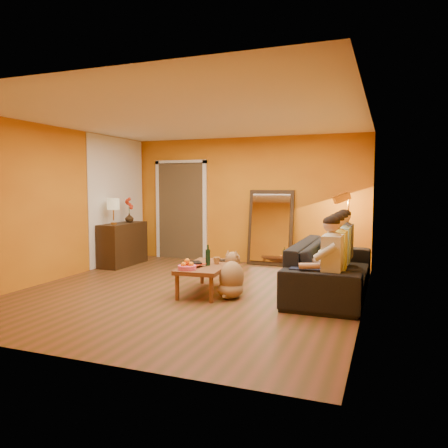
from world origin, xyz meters
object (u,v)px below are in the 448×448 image
at_px(wine_bottle, 208,255).
at_px(coffee_table, 206,278).
at_px(table_lamp, 113,211).
at_px(sofa, 331,268).
at_px(laptop, 226,261).
at_px(person_far_right, 345,247).
at_px(person_mid_right, 341,252).
at_px(dog, 232,274).
at_px(mirror_frame, 271,228).
at_px(sideboard, 123,244).
at_px(floor_lamp, 348,235).
at_px(person_far_left, 332,264).
at_px(tumbler, 217,261).
at_px(vase, 129,218).
at_px(person_mid_left, 337,258).

bearing_deg(wine_bottle, coffee_table, 135.00).
bearing_deg(table_lamp, sofa, -7.68).
xyz_separation_m(wine_bottle, laptop, (0.13, 0.40, -0.14)).
bearing_deg(person_far_right, person_mid_right, -90.00).
bearing_deg(person_far_right, laptop, -151.29).
xyz_separation_m(sofa, person_mid_right, (0.13, 0.10, 0.23)).
xyz_separation_m(person_far_right, laptop, (-1.71, -0.94, -0.18)).
xyz_separation_m(dog, person_mid_right, (1.44, 0.87, 0.28)).
height_order(mirror_frame, sideboard, mirror_frame).
relative_size(mirror_frame, person_mid_right, 1.25).
relative_size(coffee_table, dog, 1.82).
height_order(floor_lamp, person_far_left, floor_lamp).
bearing_deg(laptop, table_lamp, 143.76).
relative_size(coffee_table, person_far_right, 1.00).
relative_size(sideboard, wine_bottle, 3.81).
bearing_deg(tumbler, laptop, 75.38).
bearing_deg(person_far_right, table_lamp, -178.97).
relative_size(mirror_frame, person_far_right, 1.25).
relative_size(sofa, vase, 14.31).
bearing_deg(sideboard, vase, 90.00).
distance_m(sideboard, floor_lamp, 4.40).
height_order(sofa, tumbler, sofa).
xyz_separation_m(sideboard, coffee_table, (2.48, -1.51, -0.21)).
height_order(dog, laptop, dog).
bearing_deg(person_far_left, tumbler, 164.78).
relative_size(person_far_left, person_mid_left, 1.00).
bearing_deg(person_far_left, table_lamp, 160.22).
bearing_deg(mirror_frame, person_far_left, -61.84).
bearing_deg(person_far_right, vase, 173.84).
bearing_deg(person_far_left, sofa, 97.41).
xyz_separation_m(sideboard, person_mid_right, (4.37, -0.77, 0.18)).
height_order(sofa, person_far_left, person_far_left).
bearing_deg(mirror_frame, dog, -87.00).
bearing_deg(vase, wine_bottle, -35.60).
distance_m(dog, person_far_right, 2.04).
xyz_separation_m(mirror_frame, vase, (-2.79, -0.83, 0.18)).
bearing_deg(sofa, vase, 75.18).
height_order(table_lamp, person_far_left, table_lamp).
xyz_separation_m(dog, tumbler, (-0.34, 0.26, 0.14)).
height_order(table_lamp, vase, table_lamp).
xyz_separation_m(person_far_right, tumbler, (-1.77, -1.17, -0.14)).
xyz_separation_m(table_lamp, person_far_right, (4.37, 0.08, -0.49)).
bearing_deg(tumbler, person_far_right, 33.38).
height_order(wine_bottle, vase, vase).
bearing_deg(floor_lamp, dog, -144.88).
height_order(sideboard, sofa, sideboard).
distance_m(coffee_table, person_far_right, 2.32).
height_order(sofa, laptop, sofa).
bearing_deg(person_mid_right, mirror_frame, 130.48).
relative_size(tumbler, laptop, 0.37).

